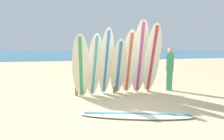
% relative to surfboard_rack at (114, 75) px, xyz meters
% --- Properties ---
extents(ground_plane, '(120.00, 120.00, 0.00)m').
position_rel_surfboard_rack_xyz_m(ground_plane, '(-0.15, -1.63, -0.68)').
color(ground_plane, '#D3BC8C').
extents(ocean_water, '(120.00, 80.00, 0.01)m').
position_rel_surfboard_rack_xyz_m(ocean_water, '(-0.15, 56.37, -0.67)').
color(ocean_water, '#196B93').
rests_on(ocean_water, ground).
extents(surfboard_rack, '(2.78, 0.09, 1.05)m').
position_rel_surfboard_rack_xyz_m(surfboard_rack, '(0.00, 0.00, 0.00)').
color(surfboard_rack, olive).
rests_on(surfboard_rack, ground).
extents(surfboard_leaning_far_left, '(0.64, 0.76, 2.06)m').
position_rel_surfboard_rack_xyz_m(surfboard_leaning_far_left, '(-1.21, -0.44, 0.35)').
color(surfboard_leaning_far_left, beige).
rests_on(surfboard_leaning_far_left, ground).
extents(surfboard_leaning_left, '(0.61, 0.75, 2.09)m').
position_rel_surfboard_rack_xyz_m(surfboard_leaning_left, '(-0.77, -0.33, 0.37)').
color(surfboard_leaning_left, silver).
rests_on(surfboard_leaning_left, ground).
extents(surfboard_leaning_center_left, '(0.48, 0.95, 2.27)m').
position_rel_surfboard_rack_xyz_m(surfboard_leaning_center_left, '(-0.37, -0.33, 0.46)').
color(surfboard_leaning_center_left, silver).
rests_on(surfboard_leaning_center_left, ground).
extents(surfboard_leaning_center, '(0.62, 0.99, 1.93)m').
position_rel_surfboard_rack_xyz_m(surfboard_leaning_center, '(0.05, -0.36, 0.29)').
color(surfboard_leaning_center, beige).
rests_on(surfboard_leaning_center, ground).
extents(surfboard_leaning_center_right, '(0.69, 1.19, 2.20)m').
position_rel_surfboard_rack_xyz_m(surfboard_leaning_center_right, '(0.39, -0.43, 0.42)').
color(surfboard_leaning_center_right, white).
rests_on(surfboard_leaning_center_right, ground).
extents(surfboard_leaning_right, '(0.62, 0.72, 2.58)m').
position_rel_surfboard_rack_xyz_m(surfboard_leaning_right, '(0.83, -0.35, 0.61)').
color(surfboard_leaning_right, beige).
rests_on(surfboard_leaning_right, ground).
extents(surfboard_leaning_far_right, '(0.67, 0.98, 2.45)m').
position_rel_surfboard_rack_xyz_m(surfboard_leaning_far_right, '(1.23, -0.45, 0.55)').
color(surfboard_leaning_far_right, white).
rests_on(surfboard_leaning_far_right, ground).
extents(surfboard_lying_on_sand, '(2.80, 1.43, 0.08)m').
position_rel_surfboard_rack_xyz_m(surfboard_lying_on_sand, '(-0.08, -2.31, -0.64)').
color(surfboard_lying_on_sand, white).
rests_on(surfboard_lying_on_sand, ground).
extents(beachgoer_standing, '(0.31, 0.29, 1.63)m').
position_rel_surfboard_rack_xyz_m(beachgoer_standing, '(2.18, -0.08, 0.22)').
color(beachgoer_standing, '#3F9966').
rests_on(beachgoer_standing, ground).
extents(small_boat_offshore, '(2.94, 1.57, 0.71)m').
position_rel_surfboard_rack_xyz_m(small_boat_offshore, '(6.77, 27.26, -0.42)').
color(small_boat_offshore, '#B22D28').
rests_on(small_boat_offshore, ocean_water).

